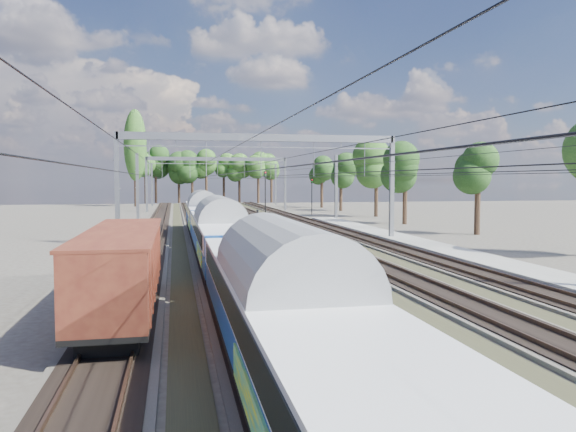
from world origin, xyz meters
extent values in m
plane|color=#47423A|center=(0.00, 0.00, 0.00)|extent=(220.00, 220.00, 0.00)
cube|color=#47423A|center=(-9.00, 45.00, 0.07)|extent=(3.00, 130.00, 0.15)
cube|color=black|center=(-9.00, 45.00, 0.17)|extent=(2.50, 130.00, 0.06)
cube|color=#473326|center=(-9.72, 45.00, 0.27)|extent=(0.08, 130.00, 0.14)
cube|color=#473326|center=(-8.28, 45.00, 0.27)|extent=(0.08, 130.00, 0.14)
cube|color=#47423A|center=(-4.50, 45.00, 0.07)|extent=(3.00, 130.00, 0.15)
cube|color=black|center=(-4.50, 45.00, 0.17)|extent=(2.50, 130.00, 0.06)
cube|color=#473326|center=(-5.22, 45.00, 0.27)|extent=(0.08, 130.00, 0.14)
cube|color=#473326|center=(-3.78, 45.00, 0.27)|extent=(0.08, 130.00, 0.14)
cube|color=#47423A|center=(0.00, 45.00, 0.07)|extent=(3.00, 130.00, 0.15)
cube|color=black|center=(0.00, 45.00, 0.17)|extent=(2.50, 130.00, 0.06)
cube|color=#473326|center=(-0.72, 45.00, 0.27)|extent=(0.08, 130.00, 0.14)
cube|color=#473326|center=(0.72, 45.00, 0.27)|extent=(0.08, 130.00, 0.14)
cube|color=#47423A|center=(4.50, 45.00, 0.07)|extent=(3.00, 130.00, 0.15)
cube|color=black|center=(4.50, 45.00, 0.17)|extent=(2.50, 130.00, 0.06)
cube|color=#473326|center=(3.78, 45.00, 0.27)|extent=(0.08, 130.00, 0.14)
cube|color=#473326|center=(5.22, 45.00, 0.27)|extent=(0.08, 130.00, 0.14)
cube|color=#47423A|center=(9.00, 45.00, 0.07)|extent=(3.00, 130.00, 0.15)
cube|color=black|center=(9.00, 45.00, 0.17)|extent=(2.50, 130.00, 0.06)
cube|color=#473326|center=(8.28, 45.00, 0.27)|extent=(0.08, 130.00, 0.14)
cube|color=#473326|center=(9.72, 45.00, 0.27)|extent=(0.08, 130.00, 0.14)
cube|color=#333021|center=(-6.75, 45.00, 0.03)|extent=(1.10, 130.00, 0.05)
cube|color=#333021|center=(-2.25, 45.00, 0.03)|extent=(1.10, 130.00, 0.05)
cube|color=#333021|center=(2.25, 45.00, 0.03)|extent=(1.10, 130.00, 0.05)
cube|color=#333021|center=(6.75, 45.00, 0.03)|extent=(1.10, 130.00, 0.05)
cube|color=gray|center=(12.00, 20.00, 0.15)|extent=(3.00, 70.00, 0.30)
cube|color=slate|center=(-11.50, 30.00, 4.50)|extent=(0.35, 0.35, 9.00)
cube|color=slate|center=(11.50, 30.00, 4.50)|extent=(0.35, 0.35, 9.00)
cube|color=slate|center=(0.00, 30.00, 8.70)|extent=(23.00, 0.35, 0.60)
cube|color=slate|center=(-11.50, 78.00, 4.50)|extent=(0.35, 0.35, 9.00)
cube|color=slate|center=(11.50, 78.00, 4.50)|extent=(0.35, 0.35, 9.00)
cube|color=slate|center=(0.00, 78.00, 8.70)|extent=(23.00, 0.35, 0.60)
cube|color=slate|center=(-11.50, 55.00, 4.25)|extent=(0.35, 0.35, 8.50)
cube|color=slate|center=(-11.50, 100.00, 4.25)|extent=(0.35, 0.35, 8.50)
cube|color=slate|center=(13.80, 55.00, 4.25)|extent=(0.35, 0.35, 8.50)
cube|color=slate|center=(13.80, 100.00, 4.25)|extent=(0.35, 0.35, 8.50)
cylinder|color=black|center=(-9.00, 45.00, 5.50)|extent=(0.03, 130.00, 0.03)
cylinder|color=black|center=(-9.00, 45.00, 6.60)|extent=(0.03, 130.00, 0.03)
cylinder|color=black|center=(-4.50, 45.00, 5.50)|extent=(0.03, 130.00, 0.03)
cylinder|color=black|center=(-4.50, 45.00, 6.60)|extent=(0.03, 130.00, 0.03)
cylinder|color=black|center=(0.00, 45.00, 5.50)|extent=(0.03, 130.00, 0.03)
cylinder|color=black|center=(0.00, 45.00, 6.60)|extent=(0.03, 130.00, 0.03)
cylinder|color=black|center=(4.50, 45.00, 5.50)|extent=(0.03, 130.00, 0.03)
cylinder|color=black|center=(4.50, 45.00, 6.60)|extent=(0.03, 130.00, 0.03)
cylinder|color=black|center=(9.00, 45.00, 5.50)|extent=(0.03, 130.00, 0.03)
cylinder|color=black|center=(9.00, 45.00, 6.60)|extent=(0.03, 130.00, 0.03)
cylinder|color=black|center=(-13.31, 111.51, 3.52)|extent=(0.56, 0.56, 7.04)
sphere|color=#153312|center=(-13.31, 111.51, 9.15)|extent=(4.06, 4.06, 4.06)
cylinder|color=black|center=(-9.66, 111.07, 3.13)|extent=(0.56, 0.56, 6.26)
sphere|color=#153312|center=(-9.66, 111.07, 8.13)|extent=(4.57, 4.57, 4.57)
cylinder|color=black|center=(-6.62, 112.10, 3.56)|extent=(0.56, 0.56, 7.12)
sphere|color=#153312|center=(-6.62, 112.10, 9.26)|extent=(4.04, 4.04, 4.04)
cylinder|color=black|center=(-3.45, 111.70, 2.77)|extent=(0.56, 0.56, 5.53)
sphere|color=#153312|center=(-3.45, 111.70, 7.19)|extent=(5.43, 5.43, 5.43)
cylinder|color=black|center=(1.18, 113.94, 2.97)|extent=(0.56, 0.56, 5.94)
sphere|color=#153312|center=(1.18, 113.94, 7.73)|extent=(4.97, 4.97, 4.97)
cylinder|color=black|center=(4.79, 112.91, 3.17)|extent=(0.56, 0.56, 6.35)
sphere|color=#153312|center=(4.79, 112.91, 8.25)|extent=(4.60, 4.60, 4.60)
cylinder|color=black|center=(7.40, 113.30, 3.01)|extent=(0.56, 0.56, 6.02)
sphere|color=#153312|center=(7.40, 113.30, 7.82)|extent=(4.09, 4.09, 4.09)
cylinder|color=black|center=(11.94, 112.73, 3.05)|extent=(0.56, 0.56, 6.11)
sphere|color=#153312|center=(11.94, 112.73, 7.94)|extent=(5.07, 5.07, 5.07)
cylinder|color=black|center=(14.15, 112.47, 3.36)|extent=(0.56, 0.56, 6.73)
sphere|color=#153312|center=(14.15, 112.47, 8.74)|extent=(4.89, 4.89, 4.89)
cylinder|color=black|center=(20.94, 30.45, 3.05)|extent=(0.56, 0.56, 6.11)
sphere|color=#153312|center=(20.94, 30.45, 7.94)|extent=(4.11, 4.11, 4.11)
cylinder|color=black|center=(21.34, 45.82, 2.65)|extent=(0.56, 0.56, 5.31)
sphere|color=#153312|center=(21.34, 45.82, 6.90)|extent=(3.40, 3.40, 3.40)
cylinder|color=black|center=(20.76, 59.78, 2.74)|extent=(0.56, 0.56, 5.48)
sphere|color=#153312|center=(20.76, 59.78, 7.12)|extent=(4.19, 4.19, 4.19)
cylinder|color=black|center=(19.67, 72.74, 2.81)|extent=(0.56, 0.56, 5.62)
sphere|color=#153312|center=(19.67, 72.74, 7.31)|extent=(3.77, 3.77, 3.77)
cylinder|color=black|center=(20.38, 87.03, 3.24)|extent=(0.56, 0.56, 6.47)
sphere|color=#153312|center=(20.38, 87.03, 8.41)|extent=(4.57, 4.57, 4.57)
cylinder|color=black|center=(-14.50, 98.00, 8.00)|extent=(0.70, 0.70, 16.00)
ellipsoid|color=#214F1A|center=(-14.50, 98.00, 12.00)|extent=(4.40, 4.40, 14.08)
cube|color=black|center=(-4.50, 3.62, 0.53)|extent=(1.92, 2.89, 0.77)
cube|color=navy|center=(-4.50, -3.11, 1.97)|extent=(2.69, 19.24, 1.83)
cube|color=silver|center=(-4.50, -3.11, 2.45)|extent=(2.77, 18.47, 0.91)
cube|color=black|center=(-3.11, -3.11, 2.45)|extent=(0.04, 16.35, 0.67)
cube|color=#FEFF0D|center=(-4.50, -7.35, 1.49)|extent=(2.79, 5.39, 0.67)
cylinder|color=gray|center=(-4.50, -3.11, 2.89)|extent=(2.73, 19.24, 2.73)
cube|color=black|center=(-4.50, 9.99, 0.53)|extent=(1.92, 2.89, 0.77)
cube|color=black|center=(-4.50, 23.45, 0.53)|extent=(1.92, 2.89, 0.77)
cube|color=navy|center=(-4.50, 16.72, 1.97)|extent=(2.69, 19.24, 1.83)
cube|color=silver|center=(-4.50, 16.72, 2.45)|extent=(2.77, 18.47, 0.91)
cube|color=black|center=(-3.11, 16.72, 2.45)|extent=(0.04, 16.35, 0.67)
cube|color=#FEFF0D|center=(-4.50, 12.49, 1.49)|extent=(2.79, 5.39, 0.67)
cylinder|color=gray|center=(-4.50, 16.72, 2.89)|extent=(2.73, 19.24, 2.73)
cube|color=black|center=(-4.50, 29.82, 0.53)|extent=(1.92, 2.89, 0.77)
cube|color=black|center=(-4.50, 43.29, 0.53)|extent=(1.92, 2.89, 0.77)
cube|color=navy|center=(-4.50, 36.56, 1.97)|extent=(2.69, 19.24, 1.83)
cube|color=silver|center=(-4.50, 36.56, 2.45)|extent=(2.77, 18.47, 0.91)
cube|color=black|center=(-3.11, 36.56, 2.45)|extent=(0.04, 16.35, 0.67)
cube|color=#FEFF0D|center=(-4.50, 32.32, 1.49)|extent=(2.79, 5.39, 0.67)
cylinder|color=gray|center=(-4.50, 36.56, 2.89)|extent=(2.73, 19.24, 2.73)
cube|color=black|center=(-9.00, 1.34, 0.44)|extent=(1.77, 2.31, 0.62)
cube|color=black|center=(-9.00, 10.03, 0.44)|extent=(1.77, 2.31, 0.62)
cube|color=black|center=(-9.00, 5.68, 0.84)|extent=(2.39, 12.41, 0.18)
cube|color=#4D1B14|center=(-9.00, 5.68, 2.08)|extent=(2.39, 12.41, 2.31)
cube|color=#4D1B14|center=(-9.00, 5.68, 3.28)|extent=(2.57, 12.41, 0.11)
imported|color=black|center=(2.64, 49.91, 0.85)|extent=(0.59, 0.72, 1.71)
cylinder|color=black|center=(5.30, 60.79, 2.81)|extent=(0.16, 0.16, 5.63)
cube|color=black|center=(5.30, 60.79, 6.02)|extent=(0.45, 0.35, 0.79)
sphere|color=red|center=(5.30, 60.64, 6.24)|extent=(0.18, 0.18, 0.18)
sphere|color=#0C9919|center=(5.30, 60.64, 5.85)|extent=(0.18, 0.18, 0.18)
cylinder|color=black|center=(13.23, 65.97, 2.36)|extent=(0.13, 0.13, 4.72)
cube|color=black|center=(13.23, 65.97, 5.05)|extent=(0.36, 0.27, 0.66)
sphere|color=red|center=(13.23, 65.85, 5.24)|extent=(0.15, 0.15, 0.15)
sphere|color=#0C9919|center=(13.23, 65.85, 4.91)|extent=(0.15, 0.15, 0.15)
camera|label=1|loc=(-7.05, -16.07, 5.20)|focal=35.00mm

